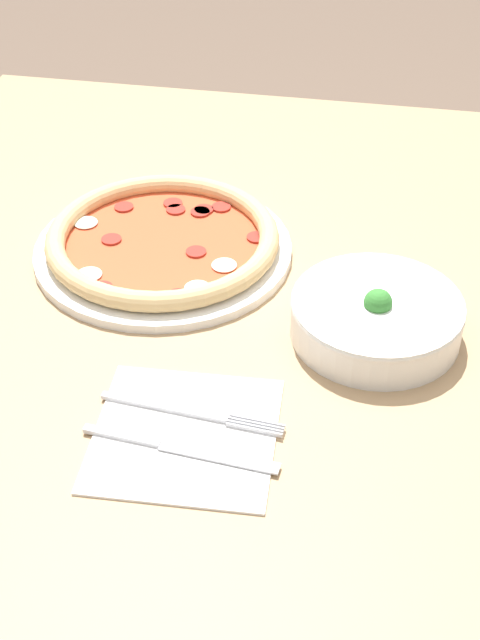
# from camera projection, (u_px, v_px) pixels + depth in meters

# --- Properties ---
(ground_plane) EXTENTS (8.00, 8.00, 0.00)m
(ground_plane) POSITION_uv_depth(u_px,v_px,m) (245.00, 632.00, 1.59)
(ground_plane) COLOR brown
(dining_table) EXTENTS (1.09, 1.10, 0.77)m
(dining_table) POSITION_uv_depth(u_px,v_px,m) (247.00, 345.00, 1.18)
(dining_table) COLOR tan
(dining_table) RESTS_ON ground_plane
(pizza) EXTENTS (0.33, 0.33, 0.04)m
(pizza) POSITION_uv_depth(u_px,v_px,m) (163.00, 242.00, 1.15)
(pizza) COLOR white
(pizza) RESTS_ON dining_table
(bowl) EXTENTS (0.20, 0.20, 0.07)m
(bowl) POSITION_uv_depth(u_px,v_px,m) (377.00, 315.00, 1.01)
(bowl) COLOR white
(bowl) RESTS_ON dining_table
(napkin) EXTENTS (0.19, 0.19, 0.00)m
(napkin) POSITION_uv_depth(u_px,v_px,m) (185.00, 434.00, 0.90)
(napkin) COLOR white
(napkin) RESTS_ON dining_table
(fork) EXTENTS (0.03, 0.20, 0.00)m
(fork) POSITION_uv_depth(u_px,v_px,m) (189.00, 412.00, 0.92)
(fork) COLOR silver
(fork) RESTS_ON napkin
(knife) EXTENTS (0.03, 0.20, 0.01)m
(knife) POSITION_uv_depth(u_px,v_px,m) (171.00, 447.00, 0.88)
(knife) COLOR silver
(knife) RESTS_ON napkin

